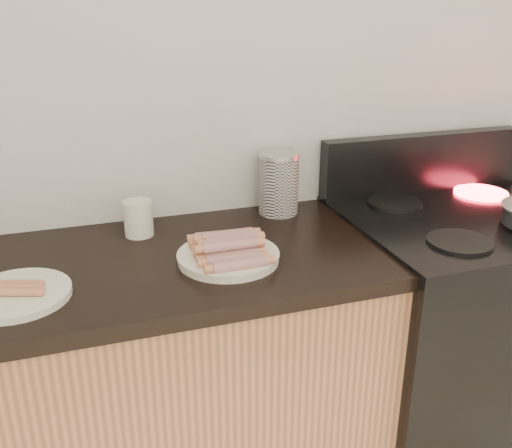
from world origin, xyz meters
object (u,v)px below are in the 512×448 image
object	(u,v)px
mug	(138,218)
side_plate	(16,295)
main_plate	(228,258)
stove	(453,340)
canister	(279,183)

from	to	relation	value
mug	side_plate	bearing A→B (deg)	-137.48
main_plate	mug	bearing A→B (deg)	128.32
stove	side_plate	distance (m)	1.40
main_plate	side_plate	xyz separation A→B (m)	(-0.52, -0.04, 0.00)
main_plate	stove	bearing A→B (deg)	3.98
main_plate	canister	bearing A→B (deg)	50.16
mug	canister	bearing A→B (deg)	6.07
stove	canister	bearing A→B (deg)	156.20
side_plate	stove	bearing A→B (deg)	4.19
stove	side_plate	bearing A→B (deg)	-175.81
side_plate	canister	distance (m)	0.85
side_plate	mug	world-z (taller)	mug
main_plate	mug	xyz separation A→B (m)	(-0.20, 0.25, 0.04)
stove	mug	distance (m)	1.14
stove	canister	world-z (taller)	canister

